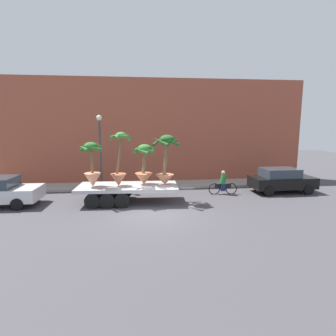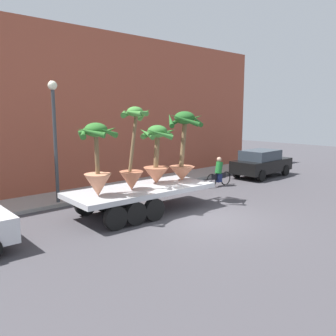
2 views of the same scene
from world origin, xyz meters
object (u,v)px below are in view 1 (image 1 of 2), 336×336
Objects in this scene: potted_palm_front at (144,165)px; cyclist at (223,184)px; flatbed_trailer at (123,189)px; potted_palm_rear at (119,165)px; potted_palm_extra at (166,161)px; street_lamp at (100,142)px; potted_palm_middle at (92,166)px; parked_car at (281,180)px.

cyclist is (4.98, 0.92, -1.40)m from potted_palm_front.
potted_palm_rear is (-0.18, -0.08, 1.41)m from flatbed_trailer.
potted_palm_extra is 1.54× the size of cyclist.
cyclist is 0.38× the size of street_lamp.
potted_palm_middle is 0.51× the size of street_lamp.
street_lamp reaches higher than flatbed_trailer.
parked_car reaches higher than flatbed_trailer.
cyclist is (6.36, 1.19, -1.50)m from potted_palm_rear.
potted_palm_middle is at bearing -91.03° from street_lamp.
potted_palm_rear is 1.41m from potted_palm_front.
potted_palm_front is (2.85, 0.28, -0.07)m from potted_palm_middle.
potted_palm_extra reaches higher than cyclist.
parked_car is at bearing 6.42° from flatbed_trailer.
potted_palm_middle is at bearing -179.65° from potted_palm_extra.
street_lamp reaches higher than potted_palm_rear.
flatbed_trailer is 2.34× the size of potted_palm_extra.
flatbed_trailer is 2.15m from potted_palm_middle.
flatbed_trailer is 10.17m from parked_car.
flatbed_trailer is at bearing 178.60° from potted_palm_extra.
potted_palm_middle is at bearing -171.31° from cyclist.
potted_palm_front is 9.04m from parked_car.
potted_palm_rear reaches higher than parked_car.
potted_palm_extra is at bearing -1.40° from flatbed_trailer.
parked_car is at bearing 5.93° from potted_palm_middle.
potted_palm_front is 0.56× the size of parked_car.
street_lamp reaches higher than potted_palm_front.
potted_palm_front reaches higher than flatbed_trailer.
potted_palm_rear is 3.66m from street_lamp.
street_lamp is at bearing 88.97° from potted_palm_middle.
street_lamp reaches higher than potted_palm_middle.
potted_palm_rear is 1.06× the size of potted_palm_extra.
potted_palm_extra is (1.22, -0.25, 0.29)m from potted_palm_front.
potted_palm_front is at bearing 9.24° from flatbed_trailer.
potted_palm_rear is 1.30× the size of potted_palm_front.
parked_car is (3.92, 0.02, 0.16)m from cyclist.
cyclist is at bearing 10.20° from flatbed_trailer.
potted_palm_front reaches higher than cyclist.
potted_palm_front is 1.28m from potted_palm_extra.
street_lamp is (0.06, 3.21, 1.09)m from potted_palm_middle.
potted_palm_rear is 0.73× the size of parked_car.
potted_palm_extra is at bearing -11.81° from potted_palm_front.
potted_palm_extra is (4.06, 0.03, 0.22)m from potted_palm_middle.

